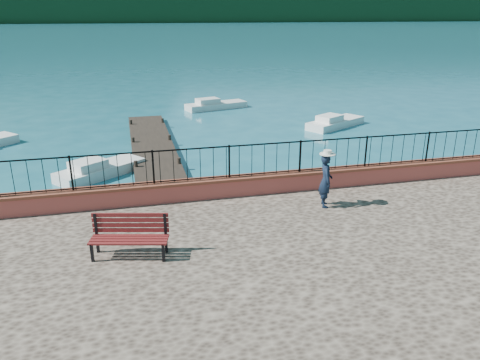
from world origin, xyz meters
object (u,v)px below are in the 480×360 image
boat_0 (100,166)px  boat_4 (216,103)px  boat_2 (336,120)px  person (326,181)px  park_bench (130,244)px

boat_0 → boat_4: size_ratio=0.87×
boat_0 → boat_2: 14.28m
boat_0 → boat_4: (7.34, 12.62, 0.00)m
person → boat_4: 20.52m
person → boat_2: person is taller
park_bench → boat_4: size_ratio=0.43×
park_bench → boat_0: 9.58m
person → boat_4: bearing=10.9°
boat_4 → park_bench: bearing=-121.3°
boat_4 → boat_2: bearing=-65.7°
boat_4 → boat_0: bearing=-135.5°
person → boat_4: size_ratio=0.36×
boat_0 → boat_2: (13.11, 5.67, 0.00)m
park_bench → boat_4: park_bench is taller
boat_0 → park_bench: bearing=-120.6°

